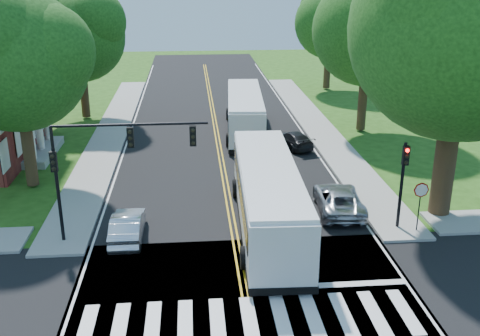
{
  "coord_description": "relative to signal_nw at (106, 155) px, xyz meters",
  "views": [
    {
      "loc": [
        -1.93,
        -18.19,
        12.5
      ],
      "look_at": [
        0.54,
        9.57,
        2.4
      ],
      "focal_mm": 42.0,
      "sensor_mm": 36.0,
      "label": 1
    }
  ],
  "objects": [
    {
      "name": "cross_road",
      "position": [
        5.86,
        -6.43,
        -4.37
      ],
      "size": [
        60.0,
        12.0,
        0.01
      ],
      "primitive_type": "cube",
      "color": "black",
      "rests_on": "ground"
    },
    {
      "name": "sidewalk_ne",
      "position": [
        14.16,
        18.57,
        -4.3
      ],
      "size": [
        2.6,
        40.0,
        0.15
      ],
      "primitive_type": "cube",
      "color": "gray",
      "rests_on": "ground"
    },
    {
      "name": "signal_nw",
      "position": [
        0.0,
        0.0,
        0.0
      ],
      "size": [
        7.15,
        0.46,
        5.66
      ],
      "color": "black",
      "rests_on": "ground"
    },
    {
      "name": "hatchback",
      "position": [
        0.7,
        0.14,
        -3.69
      ],
      "size": [
        1.44,
        4.11,
        1.35
      ],
      "primitive_type": "imported",
      "rotation": [
        0.0,
        0.0,
        3.14
      ],
      "color": "silver",
      "rests_on": "road"
    },
    {
      "name": "crosswalk",
      "position": [
        5.86,
        -6.93,
        -4.36
      ],
      "size": [
        12.6,
        3.0,
        0.01
      ],
      "primitive_type": "cube",
      "color": "silver",
      "rests_on": "road"
    },
    {
      "name": "signal_ne",
      "position": [
        14.06,
        0.01,
        -1.41
      ],
      "size": [
        0.3,
        0.46,
        4.4
      ],
      "color": "black",
      "rests_on": "ground"
    },
    {
      "name": "ground",
      "position": [
        5.86,
        -6.43,
        -4.38
      ],
      "size": [
        140.0,
        140.0,
        0.0
      ],
      "primitive_type": "plane",
      "color": "#234812",
      "rests_on": "ground"
    },
    {
      "name": "road",
      "position": [
        5.86,
        11.57,
        -4.37
      ],
      "size": [
        14.0,
        96.0,
        0.01
      ],
      "primitive_type": "cube",
      "color": "black",
      "rests_on": "ground"
    },
    {
      "name": "center_line",
      "position": [
        5.86,
        15.57,
        -4.36
      ],
      "size": [
        0.36,
        70.0,
        0.01
      ],
      "primitive_type": "cube",
      "color": "gold",
      "rests_on": "road"
    },
    {
      "name": "edge_line_e",
      "position": [
        12.66,
        15.57,
        -4.36
      ],
      "size": [
        0.12,
        70.0,
        0.01
      ],
      "primitive_type": "cube",
      "color": "silver",
      "rests_on": "road"
    },
    {
      "name": "tree_east_mid",
      "position": [
        17.36,
        17.57,
        3.48
      ],
      "size": [
        8.4,
        8.4,
        11.93
      ],
      "color": "#382616",
      "rests_on": "ground"
    },
    {
      "name": "suv",
      "position": [
        11.64,
        2.44,
        -3.67
      ],
      "size": [
        2.7,
        5.15,
        1.38
      ],
      "primitive_type": "imported",
      "rotation": [
        0.0,
        0.0,
        3.06
      ],
      "color": "#B1B3B8",
      "rests_on": "road"
    },
    {
      "name": "stop_bar",
      "position": [
        9.36,
        -4.83,
        -4.36
      ],
      "size": [
        6.6,
        0.4,
        0.01
      ],
      "primitive_type": "cube",
      "color": "silver",
      "rests_on": "road"
    },
    {
      "name": "tree_ne_big",
      "position": [
        16.86,
        1.57,
        5.24
      ],
      "size": [
        10.8,
        10.8,
        14.91
      ],
      "color": "#382616",
      "rests_on": "ground"
    },
    {
      "name": "stop_sign",
      "position": [
        14.86,
        -0.45,
        -2.35
      ],
      "size": [
        0.76,
        0.08,
        2.53
      ],
      "color": "black",
      "rests_on": "ground"
    },
    {
      "name": "bus_lead",
      "position": [
        7.56,
        0.71,
        -2.61
      ],
      "size": [
        3.47,
        12.96,
        3.33
      ],
      "rotation": [
        0.0,
        0.0,
        3.11
      ],
      "color": "silver",
      "rests_on": "road"
    },
    {
      "name": "bus_follow",
      "position": [
        8.1,
        18.04,
        -2.71
      ],
      "size": [
        3.53,
        12.26,
        3.13
      ],
      "rotation": [
        0.0,
        0.0,
        3.07
      ],
      "color": "silver",
      "rests_on": "road"
    },
    {
      "name": "tree_west_near",
      "position": [
        -5.64,
        7.57,
        3.15
      ],
      "size": [
        8.0,
        8.0,
        11.4
      ],
      "color": "#382616",
      "rests_on": "ground"
    },
    {
      "name": "dark_sedan",
      "position": [
        11.24,
        13.79,
        -3.78
      ],
      "size": [
        2.74,
        4.34,
        1.17
      ],
      "primitive_type": "imported",
      "rotation": [
        0.0,
        0.0,
        3.44
      ],
      "color": "black",
      "rests_on": "road"
    },
    {
      "name": "tree_east_far",
      "position": [
        18.36,
        33.57,
        2.48
      ],
      "size": [
        7.2,
        7.2,
        10.34
      ],
      "color": "#382616",
      "rests_on": "ground"
    },
    {
      "name": "sidewalk_nw",
      "position": [
        -2.44,
        18.57,
        -4.3
      ],
      "size": [
        2.6,
        40.0,
        0.15
      ],
      "primitive_type": "cube",
      "color": "gray",
      "rests_on": "ground"
    },
    {
      "name": "tree_west_far",
      "position": [
        -5.14,
        23.57,
        2.62
      ],
      "size": [
        7.6,
        7.6,
        10.67
      ],
      "color": "#382616",
      "rests_on": "ground"
    },
    {
      "name": "edge_line_w",
      "position": [
        -0.94,
        15.57,
        -4.36
      ],
      "size": [
        0.12,
        70.0,
        0.01
      ],
      "primitive_type": "cube",
      "color": "silver",
      "rests_on": "road"
    }
  ]
}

